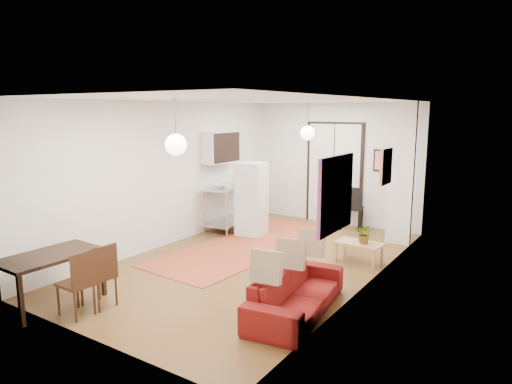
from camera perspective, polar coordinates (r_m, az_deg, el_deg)
The scene contains 27 objects.
floor at distance 8.45m, azimuth -0.09°, elevation -8.61°, with size 7.00×7.00×0.00m, color brown.
ceiling at distance 8.00m, azimuth -0.10°, elevation 11.47°, with size 4.20×7.00×0.02m, color white.
wall_back at distance 11.16m, azimuth 9.86°, elevation 3.49°, with size 4.20×0.02×2.90m, color silver.
wall_front at distance 5.57m, azimuth -20.35°, elevation -3.65°, with size 4.20×0.02×2.90m, color silver.
wall_left at distance 9.40m, azimuth -10.85°, elevation 2.23°, with size 0.02×7.00×2.90m, color silver.
wall_right at distance 7.17m, azimuth 14.06°, elevation -0.33°, with size 0.02×7.00×2.90m, color silver.
double_doors at distance 11.15m, azimuth 9.72°, elevation 2.20°, with size 1.44×0.06×2.50m, color silver.
stub_partition at distance 9.66m, azimuth 17.69°, elevation 2.14°, with size 0.50×0.10×2.90m, color silver.
wall_cabinet at distance 10.37m, azimuth -4.42°, elevation 5.61°, with size 0.35×1.00×0.70m, color white.
painting_popart at distance 6.00m, azimuth 9.94°, elevation -0.25°, with size 0.05×1.00×1.00m, color red.
painting_abstract at distance 7.88m, azimuth 15.93°, elevation 3.09°, with size 0.05×0.50×0.60m, color white.
poster_back at distance 10.71m, azimuth 15.47°, elevation 3.81°, with size 0.40×0.03×0.50m, color red.
print_left at distance 10.85m, azimuth -3.44°, elevation 6.09°, with size 0.03×0.44×0.54m, color #9A5E40.
pendant_back at distance 9.74m, azimuth 6.44°, elevation 7.35°, with size 0.30×0.30×0.80m.
pendant_front at distance 6.44m, azimuth -9.99°, elevation 5.85°, with size 0.30×0.30×0.80m.
kilim_rug at distance 9.38m, azimuth -0.89°, elevation -6.64°, with size 1.70×4.54×0.01m, color #B1522C.
sofa at distance 6.36m, azimuth 5.09°, elevation -12.32°, with size 2.00×0.78×0.58m, color maroon.
coffee_table at distance 8.50m, azimuth 12.75°, elevation -6.49°, with size 0.86×0.52×0.37m.
potted_plant at distance 8.41m, azimuth 13.45°, elevation -5.10°, with size 0.32×0.28×0.36m, color #2B6130.
kitchen_counter at distance 10.45m, azimuth -3.46°, elevation -1.04°, with size 0.85×1.43×1.03m.
bowl at distance 10.15m, azimuth -4.53°, elevation 0.75°, with size 0.24×0.24×0.06m, color silver.
soap_bottle at distance 10.57m, azimuth -2.71°, elevation 1.58°, with size 0.10×0.10×0.21m, color teal.
fridge at distance 9.98m, azimuth -0.57°, elevation -0.89°, with size 0.57×0.57×1.61m, color white.
dining_table at distance 7.08m, azimuth -24.38°, elevation -7.73°, with size 0.79×1.35×0.74m.
dining_chair_near at distance 6.85m, azimuth -18.81°, elevation -9.06°, with size 0.45×0.62×0.91m.
dining_chair_far at distance 6.68m, azimuth -20.82°, elevation -9.67°, with size 0.45×0.62×0.91m.
black_side_chair at distance 10.83m, azimuth 12.15°, elevation -1.36°, with size 0.53×0.53×1.01m.
Camera 1 is at (4.40, -6.68, 2.72)m, focal length 32.00 mm.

